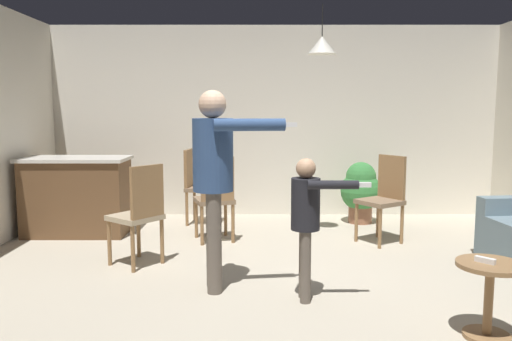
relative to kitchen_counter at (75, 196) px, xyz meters
name	(u,v)px	position (x,y,z in m)	size (l,w,h in m)	color
ground	(285,292)	(2.45, -1.98, -0.48)	(7.68, 7.68, 0.00)	#B2A893
wall_back	(272,122)	(2.45, 1.22, 0.87)	(6.40, 0.10, 2.70)	silver
kitchen_counter	(75,196)	(0.00, 0.00, 0.00)	(1.26, 0.66, 0.95)	brown
side_table_by_couch	(487,291)	(3.74, -2.85, -0.15)	(0.44, 0.44, 0.52)	olive
person_adult	(213,168)	(1.85, -1.92, 0.57)	(0.85, 0.49, 1.68)	#60564C
person_child	(305,213)	(2.59, -2.16, 0.23)	(0.60, 0.33, 1.15)	#60564C
dining_chair_by_counter	(382,195)	(3.66, -0.36, 0.07)	(0.58, 0.58, 1.00)	olive
dining_chair_near_wall	(138,211)	(1.06, -1.27, 0.07)	(0.59, 0.59, 1.00)	olive
dining_chair_centre_back	(213,195)	(1.72, -0.36, 0.07)	(0.52, 0.52, 1.00)	olive
dining_chair_spare	(196,183)	(1.41, 0.60, 0.07)	(0.48, 0.48, 1.00)	olive
potted_plant_corner	(359,189)	(3.60, 0.64, -0.02)	(0.54, 0.54, 0.83)	brown
spare_remote_on_table	(483,260)	(3.70, -2.85, 0.06)	(0.04, 0.13, 0.04)	white
ceiling_light_pendant	(320,45)	(2.94, -0.24, 1.77)	(0.32, 0.32, 0.55)	silver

